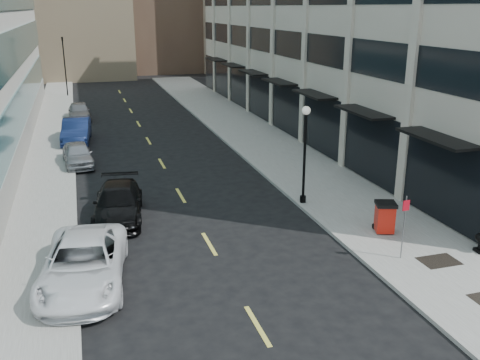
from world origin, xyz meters
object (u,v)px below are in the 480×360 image
car_silver_sedan (78,154)px  sign_post (405,219)px  car_grey_sedan (79,111)px  car_white_van (84,264)px  traffic_signal (62,41)px  car_black_pickup (118,203)px  trash_bin (385,216)px  lamppost (305,146)px  car_blue_sedan (76,131)px

car_silver_sedan → sign_post: size_ratio=1.67×
car_silver_sedan → car_grey_sedan: bearing=84.4°
car_white_van → traffic_signal: bearing=98.9°
traffic_signal → sign_post: bearing=-74.7°
car_black_pickup → trash_bin: (10.28, -5.03, 0.12)m
traffic_signal → lamppost: 38.68m
car_white_van → car_black_pickup: 5.98m
car_black_pickup → trash_bin: bearing=-18.6°
trash_bin → lamppost: 5.03m
car_white_van → car_black_pickup: car_white_van is taller
car_white_van → lamppost: lamppost is taller
trash_bin → car_grey_sedan: bearing=131.1°
car_white_van → trash_bin: (11.88, 0.73, 0.05)m
car_silver_sedan → sign_post: 20.03m
car_black_pickup → car_blue_sedan: bearing=103.5°
car_blue_sedan → sign_post: (11.20, -22.59, 0.89)m
car_white_van → trash_bin: car_white_van is taller
traffic_signal → car_grey_sedan: 13.96m
traffic_signal → car_silver_sedan: bearing=-88.5°
car_silver_sedan → lamppost: lamppost is taller
traffic_signal → car_blue_sedan: traffic_signal is taller
car_silver_sedan → car_blue_sedan: bearing=85.7°
lamppost → sign_post: lamppost is taller
car_black_pickup → car_grey_sedan: car_black_pickup is taller
car_grey_sedan → car_white_van: bearing=-92.3°
car_blue_sedan → sign_post: 25.23m
traffic_signal → car_blue_sedan: (0.70, -20.99, -4.89)m
sign_post → trash_bin: bearing=68.2°
trash_bin → lamppost: (-1.78, 4.23, 2.06)m
car_blue_sedan → traffic_signal: bearing=96.8°
car_black_pickup → car_blue_sedan: (-1.60, 15.25, 0.09)m
car_silver_sedan → lamppost: size_ratio=0.86×
car_blue_sedan → car_black_pickup: bearing=-79.2°
car_white_van → car_silver_sedan: (0.00, 15.00, -0.11)m
trash_bin → car_silver_sedan: bearing=148.6°
car_grey_sedan → car_blue_sedan: bearing=-93.9°
car_black_pickup → car_blue_sedan: size_ratio=1.01×
car_blue_sedan → car_grey_sedan: bearing=92.6°
traffic_signal → car_white_van: bearing=-89.0°
traffic_signal → car_blue_sedan: size_ratio=1.39×
car_grey_sedan → traffic_signal: bearing=92.7°
traffic_signal → car_grey_sedan: bearing=-85.5°
car_white_van → sign_post: 11.35m
car_black_pickup → sign_post: sign_post is taller
car_silver_sedan → lamppost: bearing=-49.1°
car_black_pickup → car_grey_sedan: bearing=100.7°
traffic_signal → car_white_van: traffic_signal is taller
sign_post → car_black_pickup: bearing=137.2°
traffic_signal → car_black_pickup: size_ratio=1.38×
car_white_van → car_silver_sedan: size_ratio=1.42×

